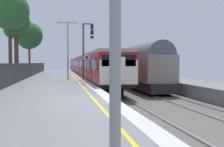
{
  "coord_description": "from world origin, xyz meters",
  "views": [
    {
      "loc": [
        -1.79,
        -12.02,
        1.65
      ],
      "look_at": [
        1.56,
        6.37,
        0.94
      ],
      "focal_mm": 44.68,
      "sensor_mm": 36.0,
      "label": 1
    }
  ],
  "objects": [
    {
      "name": "background_tree_left",
      "position": [
        -7.22,
        24.27,
        6.61
      ],
      "size": [
        3.2,
        3.2,
        8.35
      ],
      "color": "#473323",
      "rests_on": "ground"
    },
    {
      "name": "background_tree_right",
      "position": [
        -7.42,
        39.38,
        6.29
      ],
      "size": [
        4.71,
        4.71,
        8.85
      ],
      "color": "#473323",
      "rests_on": "ground"
    },
    {
      "name": "background_tree_centre",
      "position": [
        -7.04,
        18.75,
        6.93
      ],
      "size": [
        4.07,
        4.07,
        9.15
      ],
      "color": "#473323",
      "rests_on": "ground"
    },
    {
      "name": "commuter_train_at_platform",
      "position": [
        2.1,
        37.99,
        1.27
      ],
      "size": [
        2.83,
        63.19,
        3.81
      ],
      "color": "maroon",
      "rests_on": "ground"
    },
    {
      "name": "platform_lamp_mid",
      "position": [
        -1.16,
        15.57,
        3.35
      ],
      "size": [
        2.0,
        0.2,
        5.68
      ],
      "color": "#93999E",
      "rests_on": "ground"
    },
    {
      "name": "speed_limit_sign",
      "position": [
        0.25,
        10.71,
        1.54
      ],
      "size": [
        0.59,
        0.08,
        2.4
      ],
      "color": "#59595B",
      "rests_on": "ground"
    },
    {
      "name": "signal_gantry",
      "position": [
        0.6,
        15.36,
        3.44
      ],
      "size": [
        1.1,
        0.24,
        5.54
      ],
      "color": "#47474C",
      "rests_on": "ground"
    },
    {
      "name": "background_tree_back",
      "position": [
        -8.44,
        30.32,
        6.62
      ],
      "size": [
        3.31,
        3.29,
        8.43
      ],
      "color": "#473323",
      "rests_on": "ground"
    },
    {
      "name": "freight_train_adjacent_track",
      "position": [
        6.1,
        29.73,
        1.41
      ],
      "size": [
        2.6,
        42.95,
        4.43
      ],
      "color": "#232326",
      "rests_on": "ground"
    },
    {
      "name": "ground",
      "position": [
        2.64,
        0.0,
        -0.61
      ],
      "size": [
        17.4,
        110.0,
        1.21
      ],
      "color": "slate"
    }
  ]
}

